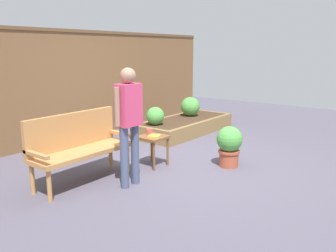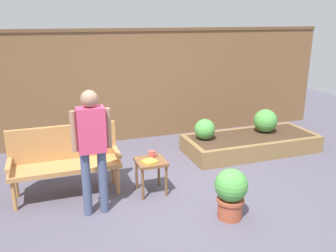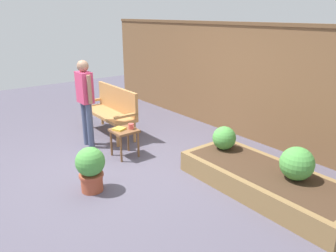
% 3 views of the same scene
% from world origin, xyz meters
% --- Properties ---
extents(ground_plane, '(14.00, 14.00, 0.00)m').
position_xyz_m(ground_plane, '(0.00, 0.00, 0.00)').
color(ground_plane, '#514C5B').
extents(fence_back, '(8.40, 0.14, 2.16)m').
position_xyz_m(fence_back, '(0.00, 2.60, 1.09)').
color(fence_back, brown).
rests_on(fence_back, ground_plane).
extents(garden_bench, '(1.44, 0.48, 0.94)m').
position_xyz_m(garden_bench, '(-1.40, 0.64, 0.54)').
color(garden_bench, '#B77F47').
rests_on(garden_bench, ground_plane).
extents(side_table, '(0.40, 0.40, 0.48)m').
position_xyz_m(side_table, '(-0.30, 0.25, 0.40)').
color(side_table, brown).
rests_on(side_table, ground_plane).
extents(cup_on_table, '(0.13, 0.09, 0.09)m').
position_xyz_m(cup_on_table, '(-0.25, 0.36, 0.53)').
color(cup_on_table, '#CC4C47').
rests_on(cup_on_table, side_table).
extents(book_on_table, '(0.22, 0.22, 0.03)m').
position_xyz_m(book_on_table, '(-0.33, 0.18, 0.49)').
color(book_on_table, gold).
rests_on(book_on_table, side_table).
extents(potted_boxwood, '(0.40, 0.40, 0.63)m').
position_xyz_m(potted_boxwood, '(0.42, -0.69, 0.35)').
color(potted_boxwood, '#A84C33').
rests_on(potted_boxwood, ground_plane).
extents(raised_planter_bed, '(2.40, 1.00, 0.30)m').
position_xyz_m(raised_planter_bed, '(1.88, 1.17, 0.15)').
color(raised_planter_bed, olive).
rests_on(raised_planter_bed, ground_plane).
extents(shrub_near_bench, '(0.36, 0.36, 0.36)m').
position_xyz_m(shrub_near_bench, '(0.99, 1.28, 0.48)').
color(shrub_near_bench, brown).
rests_on(shrub_near_bench, raised_planter_bed).
extents(shrub_far_corner, '(0.43, 0.43, 0.43)m').
position_xyz_m(shrub_far_corner, '(2.23, 1.28, 0.51)').
color(shrub_far_corner, brown).
rests_on(shrub_far_corner, raised_planter_bed).
extents(person_by_bench, '(0.47, 0.20, 1.56)m').
position_xyz_m(person_by_bench, '(-1.10, -0.03, 0.93)').
color(person_by_bench, '#475170').
rests_on(person_by_bench, ground_plane).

